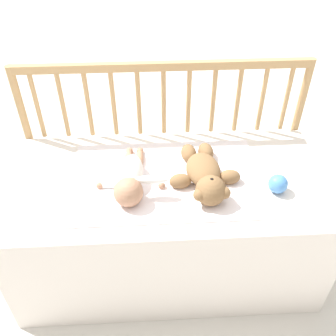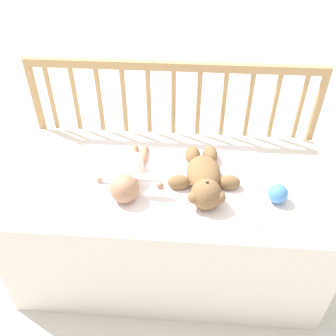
# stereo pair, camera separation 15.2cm
# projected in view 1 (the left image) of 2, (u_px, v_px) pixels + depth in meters

# --- Properties ---
(ground_plane) EXTENTS (12.00, 12.00, 0.00)m
(ground_plane) POSITION_uv_depth(u_px,v_px,m) (168.00, 259.00, 1.91)
(ground_plane) COLOR silver
(crib_mattress) EXTENTS (1.34, 0.65, 0.55)m
(crib_mattress) POSITION_uv_depth(u_px,v_px,m) (168.00, 223.00, 1.74)
(crib_mattress) COLOR white
(crib_mattress) RESTS_ON ground_plane
(crib_rail) EXTENTS (1.34, 0.04, 0.91)m
(crib_rail) POSITION_uv_depth(u_px,v_px,m) (164.00, 114.00, 1.76)
(crib_rail) COLOR tan
(crib_rail) RESTS_ON ground_plane
(blanket) EXTENTS (0.79, 0.50, 0.01)m
(blanket) POSITION_uv_depth(u_px,v_px,m) (166.00, 178.00, 1.56)
(blanket) COLOR white
(blanket) RESTS_ON crib_mattress
(teddy_bear) EXTENTS (0.30, 0.39, 0.12)m
(teddy_bear) POSITION_uv_depth(u_px,v_px,m) (205.00, 174.00, 1.51)
(teddy_bear) COLOR olive
(teddy_bear) RESTS_ON crib_mattress
(baby) EXTENTS (0.30, 0.38, 0.11)m
(baby) POSITION_uv_depth(u_px,v_px,m) (130.00, 178.00, 1.49)
(baby) COLOR white
(baby) RESTS_ON crib_mattress
(toy_ball) EXTENTS (0.08, 0.08, 0.08)m
(toy_ball) POSITION_uv_depth(u_px,v_px,m) (278.00, 184.00, 1.48)
(toy_ball) COLOR #4C8CDB
(toy_ball) RESTS_ON crib_mattress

